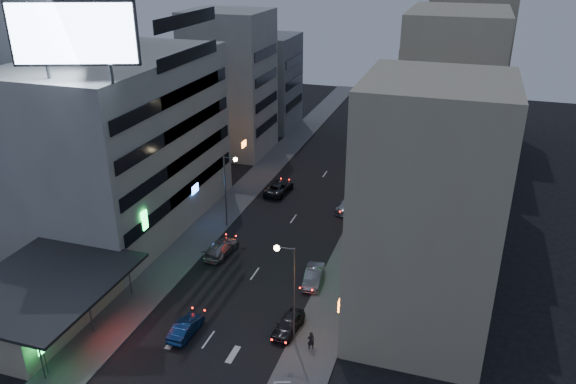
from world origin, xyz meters
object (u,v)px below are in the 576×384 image
at_px(parked_car_right_far, 350,204).
at_px(parked_car_left, 279,188).
at_px(parked_car_right_mid, 314,276).
at_px(person, 311,340).
at_px(road_car_silver, 221,248).
at_px(scooter_silver_b, 291,375).
at_px(scooter_black_b, 286,381).
at_px(road_car_blue, 186,328).
at_px(parked_car_right_near, 288,324).

bearing_deg(parked_car_right_far, parked_car_left, 173.83).
relative_size(parked_car_right_mid, person, 2.76).
distance_m(road_car_silver, scooter_silver_b, 19.06).
bearing_deg(parked_car_right_far, person, -78.70).
distance_m(parked_car_right_mid, parked_car_left, 20.37).
distance_m(parked_car_left, scooter_silver_b, 32.76).
bearing_deg(scooter_black_b, road_car_blue, 56.99).
relative_size(parked_car_left, parked_car_right_far, 0.99).
relative_size(parked_car_right_near, road_car_silver, 0.82).
xyz_separation_m(road_car_silver, scooter_silver_b, (11.97, -14.84, -0.04)).
height_order(parked_car_right_mid, scooter_black_b, parked_car_right_mid).
relative_size(road_car_blue, scooter_silver_b, 2.18).
bearing_deg(parked_car_right_far, parked_car_right_mid, -83.72).
relative_size(parked_car_right_mid, parked_car_left, 0.81).
distance_m(parked_car_right_near, parked_car_right_mid, 7.36).
distance_m(parked_car_right_near, road_car_silver, 13.85).
bearing_deg(parked_car_right_near, parked_car_left, 116.46).
bearing_deg(road_car_blue, scooter_silver_b, 166.42).
xyz_separation_m(person, scooter_black_b, (-0.49, -4.41, -0.24)).
height_order(parked_car_right_near, road_car_silver, road_car_silver).
bearing_deg(parked_car_right_far, parked_car_right_near, -83.88).
xyz_separation_m(parked_car_left, scooter_black_b, (11.25, -31.39, -0.08)).
xyz_separation_m(parked_car_left, person, (11.74, -26.98, 0.17)).
height_order(parked_car_right_far, road_car_blue, parked_car_right_far).
bearing_deg(parked_car_right_mid, parked_car_right_near, -96.53).
bearing_deg(scooter_silver_b, parked_car_right_far, -15.78).
bearing_deg(scooter_black_b, road_car_silver, 23.22).
height_order(parked_car_left, scooter_black_b, parked_car_left).
height_order(road_car_blue, person, person).
bearing_deg(road_car_silver, parked_car_right_near, 139.70).
bearing_deg(scooter_black_b, parked_car_right_far, -10.40).
bearing_deg(parked_car_left, parked_car_right_mid, 122.26).
xyz_separation_m(parked_car_right_far, person, (2.43, -25.01, 0.13)).
height_order(parked_car_right_near, person, person).
distance_m(scooter_black_b, scooter_silver_b, 0.68).
bearing_deg(scooter_black_b, parked_car_left, 5.56).
height_order(parked_car_right_mid, person, person).
distance_m(parked_car_right_far, scooter_silver_b, 28.83).
bearing_deg(parked_car_right_mid, scooter_black_b, -88.91).
distance_m(road_car_blue, person, 9.88).
height_order(parked_car_right_near, scooter_black_b, parked_car_right_near).
relative_size(parked_car_right_near, person, 2.61).
relative_size(parked_car_right_near, road_car_blue, 1.02).
bearing_deg(scooter_black_b, parked_car_right_mid, -6.54).
bearing_deg(parked_car_right_mid, parked_car_right_far, 84.00).
height_order(parked_car_right_far, scooter_black_b, parked_car_right_far).
distance_m(parked_car_right_mid, scooter_silver_b, 12.82).
bearing_deg(parked_car_right_near, parked_car_right_far, 96.39).
xyz_separation_m(parked_car_right_near, parked_car_right_mid, (0.00, 7.36, 0.01)).
height_order(parked_car_right_far, road_car_silver, parked_car_right_far).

